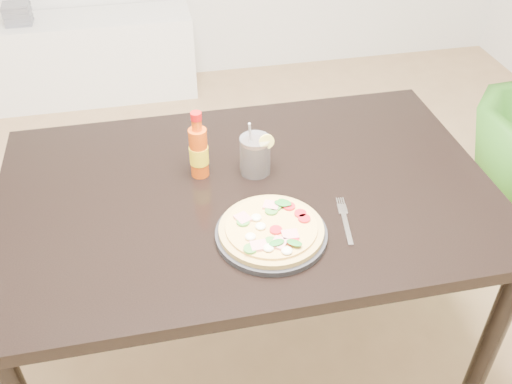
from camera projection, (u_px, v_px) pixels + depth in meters
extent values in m
plane|color=#9E7A51|center=(290.00, 345.00, 2.10)|extent=(4.50, 4.50, 0.00)
cube|color=black|center=(247.00, 194.00, 1.63)|extent=(1.40, 0.90, 0.04)
cylinder|color=black|center=(488.00, 347.00, 1.67)|extent=(0.06, 0.06, 0.71)
cylinder|color=black|center=(54.00, 231.00, 2.06)|extent=(0.06, 0.06, 0.71)
cylinder|color=black|center=(387.00, 186.00, 2.27)|extent=(0.06, 0.06, 0.71)
cylinder|color=black|center=(271.00, 234.00, 1.46)|extent=(0.29, 0.29, 0.02)
cylinder|color=tan|center=(271.00, 230.00, 1.45)|extent=(0.27, 0.27, 0.01)
cylinder|color=#D4B45C|center=(271.00, 227.00, 1.44)|extent=(0.23, 0.23, 0.01)
cube|color=pink|center=(271.00, 205.00, 1.50)|extent=(0.05, 0.05, 0.01)
cube|color=pink|center=(243.00, 218.00, 1.46)|extent=(0.05, 0.05, 0.01)
cube|color=pink|center=(290.00, 235.00, 1.41)|extent=(0.04, 0.04, 0.01)
cube|color=pink|center=(259.00, 246.00, 1.38)|extent=(0.04, 0.03, 0.01)
cube|color=pink|center=(279.00, 243.00, 1.39)|extent=(0.05, 0.05, 0.01)
cylinder|color=red|center=(289.00, 206.00, 1.49)|extent=(0.03, 0.03, 0.01)
cylinder|color=red|center=(304.00, 219.00, 1.46)|extent=(0.03, 0.03, 0.01)
cylinder|color=red|center=(292.00, 241.00, 1.39)|extent=(0.03, 0.03, 0.01)
cylinder|color=red|center=(300.00, 214.00, 1.47)|extent=(0.03, 0.03, 0.01)
cylinder|color=red|center=(276.00, 230.00, 1.42)|extent=(0.03, 0.03, 0.01)
cylinder|color=#3C842C|center=(271.00, 211.00, 1.48)|extent=(0.03, 0.03, 0.01)
cylinder|color=#3C842C|center=(243.00, 222.00, 1.45)|extent=(0.03, 0.03, 0.01)
cylinder|color=#3C842C|center=(250.00, 249.00, 1.37)|extent=(0.03, 0.03, 0.01)
cylinder|color=#3C842C|center=(275.00, 207.00, 1.49)|extent=(0.03, 0.03, 0.01)
cylinder|color=#3C842C|center=(271.00, 242.00, 1.39)|extent=(0.03, 0.03, 0.01)
ellipsoid|color=white|center=(256.00, 217.00, 1.46)|extent=(0.03, 0.03, 0.01)
ellipsoid|color=white|center=(261.00, 226.00, 1.43)|extent=(0.03, 0.03, 0.01)
ellipsoid|color=white|center=(268.00, 248.00, 1.37)|extent=(0.03, 0.03, 0.01)
ellipsoid|color=white|center=(250.00, 237.00, 1.40)|extent=(0.03, 0.03, 0.01)
ellipsoid|color=white|center=(287.00, 251.00, 1.36)|extent=(0.03, 0.03, 0.01)
ellipsoid|color=#1A6D1E|center=(294.00, 243.00, 1.38)|extent=(0.05, 0.04, 0.00)
ellipsoid|color=#1A6D1E|center=(277.00, 243.00, 1.38)|extent=(0.04, 0.03, 0.00)
ellipsoid|color=#1A6D1E|center=(285.00, 202.00, 1.50)|extent=(0.04, 0.04, 0.00)
ellipsoid|color=#1A6D1E|center=(282.00, 203.00, 1.49)|extent=(0.05, 0.04, 0.00)
cylinder|color=#CA460B|center=(199.00, 153.00, 1.62)|extent=(0.05, 0.05, 0.15)
cylinder|color=yellow|center=(199.00, 155.00, 1.63)|extent=(0.06, 0.06, 0.05)
cylinder|color=#CA460B|center=(197.00, 125.00, 1.57)|extent=(0.03, 0.03, 0.03)
cylinder|color=red|center=(196.00, 116.00, 1.55)|extent=(0.03, 0.03, 0.02)
cylinder|color=black|center=(255.00, 157.00, 1.65)|extent=(0.08, 0.08, 0.10)
cylinder|color=silver|center=(255.00, 155.00, 1.65)|extent=(0.09, 0.09, 0.12)
cylinder|color=#F2E059|center=(267.00, 142.00, 1.60)|extent=(0.04, 0.01, 0.04)
cylinder|color=#B2B2B7|center=(251.00, 144.00, 1.63)|extent=(0.03, 0.06, 0.17)
cube|color=silver|center=(347.00, 229.00, 1.48)|extent=(0.03, 0.12, 0.00)
cube|color=silver|center=(342.00, 209.00, 1.54)|extent=(0.03, 0.04, 0.00)
cube|color=silver|center=(337.00, 202.00, 1.57)|extent=(0.01, 0.03, 0.00)
cube|color=silver|center=(339.00, 202.00, 1.57)|extent=(0.01, 0.03, 0.00)
cube|color=silver|center=(341.00, 202.00, 1.57)|extent=(0.01, 0.03, 0.00)
cube|color=silver|center=(344.00, 201.00, 1.57)|extent=(0.01, 0.03, 0.00)
cube|color=white|center=(75.00, 59.00, 3.40)|extent=(1.40, 0.34, 0.50)
cube|color=slate|center=(20.00, 23.00, 3.18)|extent=(0.14, 0.12, 0.01)
cube|color=slate|center=(19.00, 21.00, 3.18)|extent=(0.14, 0.12, 0.01)
cube|color=slate|center=(19.00, 19.00, 3.17)|extent=(0.14, 0.12, 0.01)
cube|color=slate|center=(18.00, 17.00, 3.16)|extent=(0.14, 0.12, 0.01)
cube|color=slate|center=(18.00, 16.00, 3.16)|extent=(0.14, 0.12, 0.01)
cube|color=slate|center=(17.00, 14.00, 3.15)|extent=(0.14, 0.12, 0.01)
cube|color=slate|center=(17.00, 12.00, 3.14)|extent=(0.14, 0.12, 0.01)
cube|color=slate|center=(16.00, 10.00, 3.14)|extent=(0.14, 0.12, 0.01)
cube|color=slate|center=(16.00, 8.00, 3.13)|extent=(0.14, 0.12, 0.01)
cube|color=slate|center=(15.00, 6.00, 3.12)|extent=(0.14, 0.12, 0.01)
cube|color=slate|center=(15.00, 4.00, 3.12)|extent=(0.14, 0.12, 0.01)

